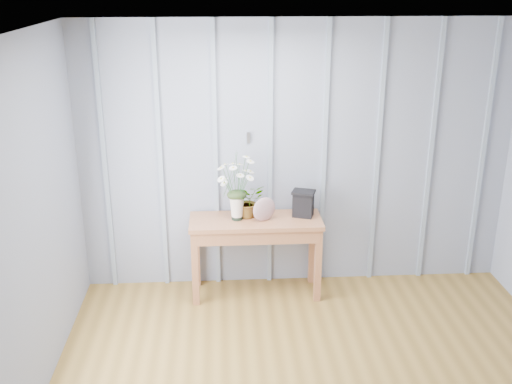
{
  "coord_description": "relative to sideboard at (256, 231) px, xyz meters",
  "views": [
    {
      "loc": [
        -0.7,
        -3.01,
        2.83
      ],
      "look_at": [
        -0.4,
        1.94,
        1.03
      ],
      "focal_mm": 42.0,
      "sensor_mm": 36.0,
      "label": 1
    }
  ],
  "objects": [
    {
      "name": "felt_disc_vessel",
      "position": [
        0.07,
        -0.04,
        0.23
      ],
      "size": [
        0.23,
        0.15,
        0.22
      ],
      "primitive_type": "ellipsoid",
      "rotation": [
        0.0,
        0.0,
        0.42
      ],
      "color": "#80405A",
      "rests_on": "sideboard"
    },
    {
      "name": "carved_box",
      "position": [
        0.44,
        0.05,
        0.24
      ],
      "size": [
        0.24,
        0.21,
        0.24
      ],
      "color": "black",
      "rests_on": "sideboard"
    },
    {
      "name": "sideboard",
      "position": [
        0.0,
        0.0,
        0.0
      ],
      "size": [
        1.2,
        0.45,
        0.75
      ],
      "color": "#9B5E3B",
      "rests_on": "ground"
    },
    {
      "name": "spider_plant",
      "position": [
        -0.07,
        0.07,
        0.27
      ],
      "size": [
        0.35,
        0.33,
        0.31
      ],
      "primitive_type": "imported",
      "rotation": [
        0.0,
        0.0,
        0.42
      ],
      "color": "#223418",
      "rests_on": "sideboard"
    },
    {
      "name": "room_shell",
      "position": [
        0.4,
        -1.08,
        1.35
      ],
      "size": [
        4.0,
        4.5,
        2.5
      ],
      "color": "#8C94AB",
      "rests_on": "ground"
    },
    {
      "name": "daisy_vase",
      "position": [
        -0.17,
        0.0,
        0.5
      ],
      "size": [
        0.43,
        0.33,
        0.61
      ],
      "color": "black",
      "rests_on": "sideboard"
    }
  ]
}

